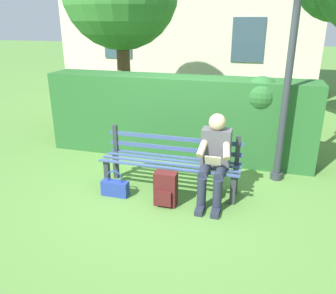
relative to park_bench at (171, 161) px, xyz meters
The scene contains 7 objects.
ground 0.42m from the park_bench, 90.00° to the left, with size 60.00×60.00×0.00m, color #517F38.
park_bench is the anchor object (origin of this frame).
person_seated 0.68m from the park_bench, 165.84° to the left, with size 0.44×0.73×1.17m.
hedge_backdrop 1.33m from the park_bench, 80.21° to the right, with size 4.57×0.70×1.47m.
backpack 0.52m from the park_bench, 97.21° to the left, with size 0.29×0.24×0.46m.
handbag 0.86m from the park_bench, 32.27° to the left, with size 0.37×0.14×0.38m.
lamp_post 2.28m from the park_bench, 153.51° to the right, with size 0.25×0.25×3.39m.
Camera 1 is at (-1.18, 4.20, 2.29)m, focal length 36.44 mm.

